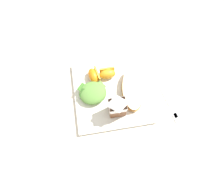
% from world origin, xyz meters
% --- Properties ---
extents(ground, '(3.00, 3.00, 0.00)m').
position_xyz_m(ground, '(0.00, 0.00, 0.00)').
color(ground, beige).
extents(white_plate, '(0.28, 0.28, 0.02)m').
position_xyz_m(white_plate, '(0.00, 0.00, 0.01)').
color(white_plate, white).
rests_on(white_plate, ground).
extents(cheesy_pizza_bread, '(0.10, 0.18, 0.04)m').
position_xyz_m(cheesy_pizza_bread, '(-0.07, 0.01, 0.03)').
color(cheesy_pizza_bread, '#B77F42').
rests_on(cheesy_pizza_bread, white_plate).
extents(green_salad_pile, '(0.11, 0.09, 0.04)m').
position_xyz_m(green_salad_pile, '(0.07, -0.00, 0.04)').
color(green_salad_pile, '#5B8E3D').
rests_on(green_salad_pile, white_plate).
extents(milk_carton, '(0.06, 0.04, 0.11)m').
position_xyz_m(milk_carton, '(-0.01, 0.08, 0.08)').
color(milk_carton, brown).
rests_on(milk_carton, white_plate).
extents(orange_wedge_front, '(0.06, 0.04, 0.04)m').
position_xyz_m(orange_wedge_front, '(0.01, -0.07, 0.04)').
color(orange_wedge_front, orange).
rests_on(orange_wedge_front, white_plate).
extents(orange_wedge_middle, '(0.05, 0.07, 0.04)m').
position_xyz_m(orange_wedge_middle, '(0.06, -0.07, 0.04)').
color(orange_wedge_middle, orange).
rests_on(orange_wedge_middle, white_plate).
extents(paper_napkin, '(0.14, 0.14, 0.00)m').
position_xyz_m(paper_napkin, '(-0.02, 0.22, 0.00)').
color(paper_napkin, white).
rests_on(paper_napkin, ground).
extents(metal_fork, '(0.06, 0.19, 0.01)m').
position_xyz_m(metal_fork, '(-0.21, 0.07, 0.00)').
color(metal_fork, silver).
rests_on(metal_fork, ground).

